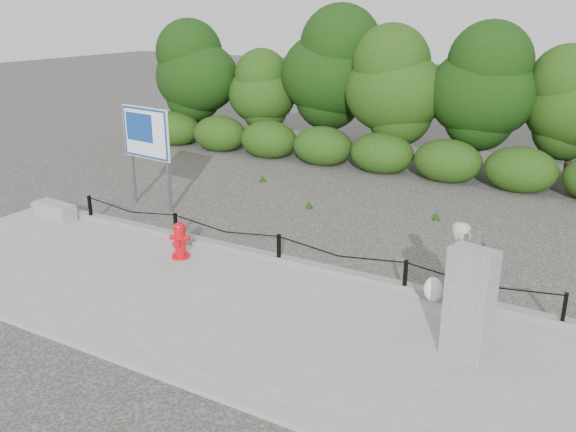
# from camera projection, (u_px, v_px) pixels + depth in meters

# --- Properties ---
(ground) EXTENTS (90.00, 90.00, 0.00)m
(ground) POSITION_uv_depth(u_px,v_px,m) (279.00, 268.00, 11.65)
(ground) COLOR #2D2B28
(ground) RESTS_ON ground
(sidewalk) EXTENTS (14.00, 4.00, 0.08)m
(sidewalk) POSITION_uv_depth(u_px,v_px,m) (217.00, 308.00, 9.99)
(sidewalk) COLOR gray
(sidewalk) RESTS_ON ground
(curb) EXTENTS (14.00, 0.22, 0.14)m
(curb) POSITION_uv_depth(u_px,v_px,m) (280.00, 259.00, 11.64)
(curb) COLOR slate
(curb) RESTS_ON sidewalk
(chain_barrier) EXTENTS (10.06, 0.06, 0.60)m
(chain_barrier) POSITION_uv_depth(u_px,v_px,m) (279.00, 245.00, 11.50)
(chain_barrier) COLOR black
(chain_barrier) RESTS_ON sidewalk
(treeline) EXTENTS (20.46, 3.68, 4.74)m
(treeline) POSITION_uv_depth(u_px,v_px,m) (442.00, 85.00, 18.02)
(treeline) COLOR black
(treeline) RESTS_ON ground
(fire_hydrant) EXTENTS (0.44, 0.45, 0.75)m
(fire_hydrant) POSITION_uv_depth(u_px,v_px,m) (180.00, 240.00, 11.80)
(fire_hydrant) COLOR red
(fire_hydrant) RESTS_ON sidewalk
(pedestrian) EXTENTS (0.75, 0.66, 1.64)m
(pedestrian) POSITION_uv_depth(u_px,v_px,m) (459.00, 275.00, 9.20)
(pedestrian) COLOR #A8A690
(pedestrian) RESTS_ON sidewalk
(concrete_block) EXTENTS (1.13, 0.48, 0.35)m
(concrete_block) POSITION_uv_depth(u_px,v_px,m) (55.00, 210.00, 14.13)
(concrete_block) COLOR gray
(concrete_block) RESTS_ON sidewalk
(utility_cabinet) EXTENTS (0.68, 0.51, 1.78)m
(utility_cabinet) POSITION_uv_depth(u_px,v_px,m) (469.00, 304.00, 8.30)
(utility_cabinet) COLOR #9B9B9E
(utility_cabinet) RESTS_ON sidewalk
(advertising_sign) EXTENTS (1.55, 0.29, 2.48)m
(advertising_sign) POSITION_uv_depth(u_px,v_px,m) (146.00, 138.00, 14.64)
(advertising_sign) COLOR slate
(advertising_sign) RESTS_ON ground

